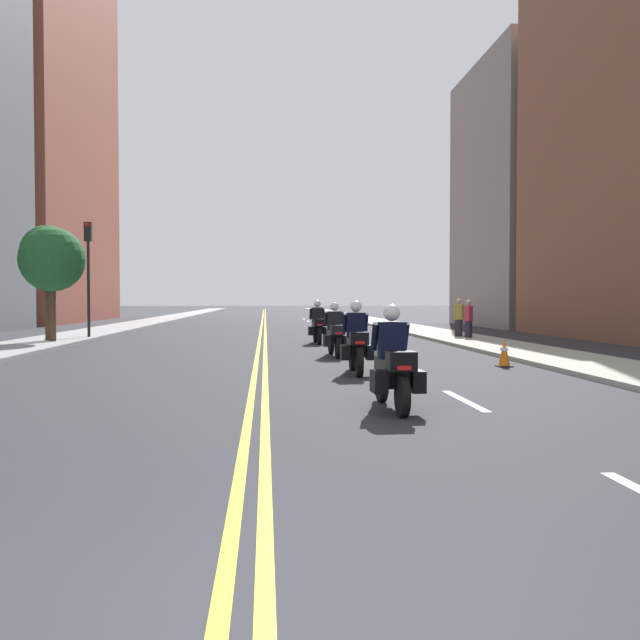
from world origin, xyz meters
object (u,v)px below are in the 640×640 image
traffic_cone_0 (504,353)px  street_tree_0 (48,253)px  motorcycle_0 (393,367)px  pedestrian_1 (459,318)px  traffic_light_near (88,259)px  motorcycle_1 (356,345)px  motorcycle_2 (335,335)px  motorcycle_3 (318,326)px  pedestrian_0 (469,320)px  street_tree_1 (52,260)px

traffic_cone_0 → street_tree_0: size_ratio=0.15×
motorcycle_0 → pedestrian_1: bearing=69.4°
traffic_light_near → pedestrian_1: (15.59, -0.82, -2.51)m
motorcycle_0 → street_tree_0: street_tree_0 is taller
motorcycle_1 → pedestrian_1: bearing=66.7°
traffic_cone_0 → street_tree_0: 17.87m
motorcycle_2 → traffic_light_near: traffic_light_near is taller
motorcycle_3 → traffic_light_near: 10.34m
motorcycle_3 → pedestrian_1: 6.74m
motorcycle_0 → street_tree_0: size_ratio=0.47×
motorcycle_3 → pedestrian_0: 6.54m
motorcycle_0 → street_tree_1: 19.14m
motorcycle_0 → street_tree_0: 19.86m
street_tree_0 → pedestrian_0: bearing=2.1°
traffic_cone_0 → street_tree_0: bearing=144.1°
motorcycle_0 → motorcycle_1: (0.12, 5.10, 0.01)m
traffic_cone_0 → traffic_light_near: (-13.35, 12.76, 3.05)m
traffic_cone_0 → pedestrian_1: 12.16m
traffic_light_near → pedestrian_0: bearing=-6.7°
motorcycle_2 → motorcycle_0: bearing=-92.5°
motorcycle_3 → traffic_cone_0: (3.98, -9.35, -0.32)m
street_tree_0 → motorcycle_3: bearing=-5.4°
traffic_light_near → motorcycle_0: bearing=-64.2°
pedestrian_1 → traffic_light_near: bearing=-153.8°
pedestrian_0 → traffic_light_near: bearing=-54.0°
motorcycle_1 → street_tree_1: 15.15m
motorcycle_0 → pedestrian_0: bearing=68.1°
motorcycle_2 → pedestrian_0: (6.29, 7.55, 0.20)m
traffic_cone_0 → traffic_light_near: 18.72m
motorcycle_2 → traffic_cone_0: (3.92, -3.38, -0.31)m
motorcycle_0 → traffic_light_near: 21.55m
motorcycle_0 → motorcycle_1: bearing=86.9°
pedestrian_1 → street_tree_1: size_ratio=0.39×
motorcycle_2 → street_tree_1: (-9.99, 6.35, 2.52)m
street_tree_1 → street_tree_0: bearing=119.9°
traffic_light_near → street_tree_0: bearing=-110.3°
motorcycle_0 → motorcycle_3: (0.05, 15.83, 0.01)m
traffic_light_near → pedestrian_1: 15.81m
motorcycle_0 → motorcycle_3: size_ratio=1.00×
motorcycle_0 → traffic_cone_0: motorcycle_0 is taller
motorcycle_0 → motorcycle_2: bearing=87.6°
motorcycle_3 → motorcycle_0: bearing=-92.0°
motorcycle_1 → street_tree_1: size_ratio=0.49×
motorcycle_0 → motorcycle_2: 9.86m
motorcycle_0 → traffic_cone_0: (4.03, 6.48, -0.31)m
traffic_light_near → street_tree_0: traffic_light_near is taller
traffic_cone_0 → traffic_light_near: size_ratio=0.14×
motorcycle_1 → traffic_cone_0: (3.92, 1.38, -0.32)m
motorcycle_2 → traffic_light_near: bearing=133.2°
motorcycle_2 → street_tree_0: street_tree_0 is taller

